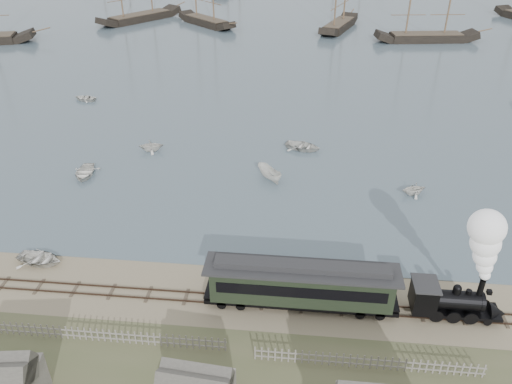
# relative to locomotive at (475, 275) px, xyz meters

# --- Properties ---
(ground) EXTENTS (600.00, 600.00, 0.00)m
(ground) POSITION_rel_locomotive_xyz_m (-20.00, 2.00, -4.04)
(ground) COLOR tan
(ground) RESTS_ON ground
(rail_track) EXTENTS (120.00, 1.80, 0.16)m
(rail_track) POSITION_rel_locomotive_xyz_m (-20.00, 0.00, -4.00)
(rail_track) COLOR #3D2C21
(rail_track) RESTS_ON ground
(picket_fence_west) EXTENTS (19.00, 0.10, 1.20)m
(picket_fence_west) POSITION_rel_locomotive_xyz_m (-26.50, -5.00, -4.04)
(picket_fence_west) COLOR slate
(picket_fence_west) RESTS_ON ground
(picket_fence_east) EXTENTS (15.00, 0.10, 1.20)m
(picket_fence_east) POSITION_rel_locomotive_xyz_m (-7.50, -5.50, -4.04)
(picket_fence_east) COLOR slate
(picket_fence_east) RESTS_ON ground
(locomotive) EXTENTS (7.01, 2.62, 8.74)m
(locomotive) POSITION_rel_locomotive_xyz_m (0.00, 0.00, 0.00)
(locomotive) COLOR black
(locomotive) RESTS_ON ground
(passenger_coach) EXTENTS (14.40, 2.78, 3.50)m
(passenger_coach) POSITION_rel_locomotive_xyz_m (-12.11, 0.00, -1.84)
(passenger_coach) COLOR black
(passenger_coach) RESTS_ON ground
(beached_dinghy) EXTENTS (3.46, 4.41, 0.83)m
(beached_dinghy) POSITION_rel_locomotive_xyz_m (-34.29, 2.95, -3.63)
(beached_dinghy) COLOR silver
(beached_dinghy) RESTS_ON ground
(rowboat_0) EXTENTS (4.48, 3.47, 0.85)m
(rowboat_0) POSITION_rel_locomotive_xyz_m (-36.52, 18.08, -3.56)
(rowboat_0) COLOR silver
(rowboat_0) RESTS_ON harbor_water
(rowboat_1) EXTENTS (3.13, 3.44, 1.56)m
(rowboat_1) POSITION_rel_locomotive_xyz_m (-30.85, 24.97, -3.20)
(rowboat_1) COLOR silver
(rowboat_1) RESTS_ON harbor_water
(rowboat_2) EXTENTS (3.68, 3.50, 1.43)m
(rowboat_2) POSITION_rel_locomotive_xyz_m (-15.99, 19.31, -3.27)
(rowboat_2) COLOR silver
(rowboat_2) RESTS_ON harbor_water
(rowboat_3) EXTENTS (4.34, 5.15, 0.91)m
(rowboat_3) POSITION_rel_locomotive_xyz_m (-12.43, 27.28, -3.53)
(rowboat_3) COLOR silver
(rowboat_3) RESTS_ON harbor_water
(rowboat_4) EXTENTS (3.05, 3.27, 1.40)m
(rowboat_4) POSITION_rel_locomotive_xyz_m (-0.72, 17.62, -3.29)
(rowboat_4) COLOR silver
(rowboat_4) RESTS_ON harbor_water
(rowboat_6) EXTENTS (3.24, 4.01, 0.73)m
(rowboat_6) POSITION_rel_locomotive_xyz_m (-45.92, 41.21, -3.62)
(rowboat_6) COLOR silver
(rowboat_6) RESTS_ON harbor_water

